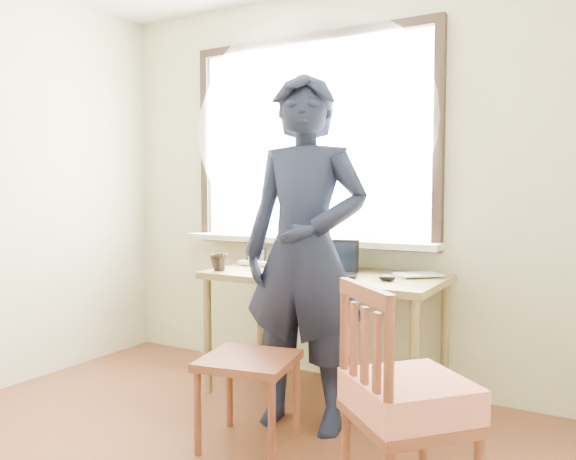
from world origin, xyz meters
The scene contains 13 objects.
room_shell centered at (-0.02, 0.20, 1.64)m, with size 3.52×4.02×2.61m.
desk centered at (0.09, 1.63, 0.68)m, with size 1.43×0.71×0.76m.
laptop centered at (0.16, 1.59, 0.81)m, with size 0.36×0.33×0.21m.
mug_white centered at (0.04, 1.80, 0.81)m, with size 0.12×0.12×0.10m, color white.
mug_dark centered at (-0.54, 1.40, 0.82)m, with size 0.11×0.11×0.10m, color black.
mouse centered at (0.52, 1.53, 0.78)m, with size 0.10×0.07×0.04m, color black.
desk_clutter centered at (-0.21, 1.87, 0.78)m, with size 0.48×0.43×0.05m.
book_a centered at (-0.30, 1.86, 0.78)m, with size 0.19×0.25×0.02m, color white.
book_b centered at (0.56, 1.85, 0.77)m, with size 0.18×0.25×0.02m, color white.
picture_frame centered at (-0.47, 1.73, 0.82)m, with size 0.14×0.06×0.11m.
work_chair centered at (0.07, 0.84, 0.38)m, with size 0.51×0.49×0.45m.
side_chair centered at (0.95, 0.57, 0.49)m, with size 0.59×0.59×0.93m.
person centered at (0.19, 1.19, 0.94)m, with size 0.68×0.45×1.87m, color black.
Camera 1 is at (1.59, -1.42, 1.26)m, focal length 35.00 mm.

